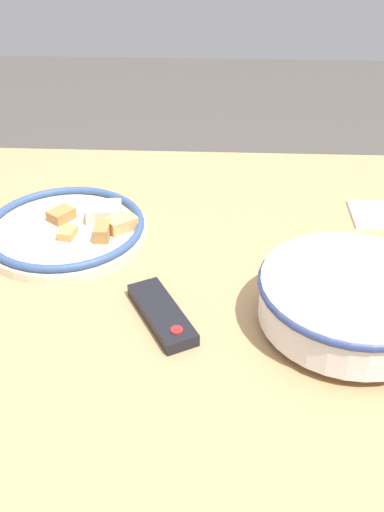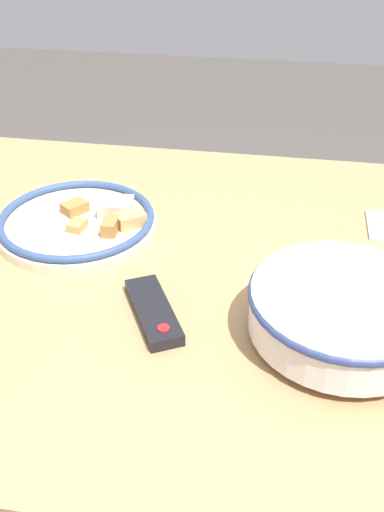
{
  "view_description": "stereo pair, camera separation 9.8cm",
  "coord_description": "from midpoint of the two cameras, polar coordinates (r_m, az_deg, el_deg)",
  "views": [
    {
      "loc": [
        -0.03,
        0.84,
        1.36
      ],
      "look_at": [
        0.0,
        0.02,
        0.81
      ],
      "focal_mm": 42.0,
      "sensor_mm": 36.0,
      "label": 1
    },
    {
      "loc": [
        -0.13,
        0.83,
        1.36
      ],
      "look_at": [
        0.0,
        0.02,
        0.81
      ],
      "focal_mm": 42.0,
      "sensor_mm": 36.0,
      "label": 2
    }
  ],
  "objects": [
    {
      "name": "noodle_bowl",
      "position": [
        0.9,
        17.31,
        -5.13
      ],
      "size": [
        0.28,
        0.28,
        0.08
      ],
      "color": "silver",
      "rests_on": "dining_table"
    },
    {
      "name": "tv_remote",
      "position": [
        0.92,
        -0.63,
        -5.41
      ],
      "size": [
        0.12,
        0.16,
        0.02
      ],
      "rotation": [
        0.0,
        0.0,
        0.49
      ],
      "color": "black",
      "rests_on": "dining_table"
    },
    {
      "name": "dining_table",
      "position": [
        1.08,
        3.06,
        -5.23
      ],
      "size": [
        1.19,
        0.97,
        0.77
      ],
      "color": "tan",
      "rests_on": "ground_plane"
    },
    {
      "name": "food_plate",
      "position": [
        1.14,
        -8.26,
        3.19
      ],
      "size": [
        0.3,
        0.3,
        0.05
      ],
      "color": "beige",
      "rests_on": "dining_table"
    }
  ]
}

